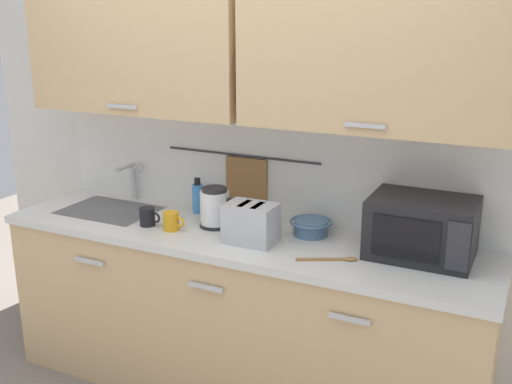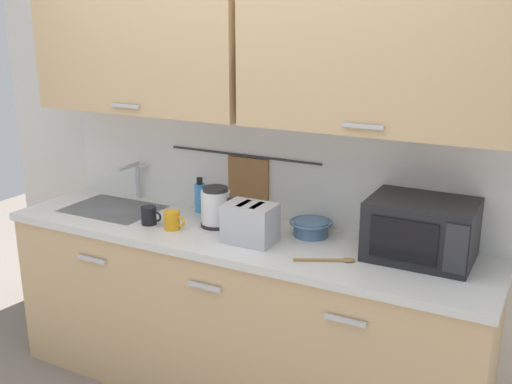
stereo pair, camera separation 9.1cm
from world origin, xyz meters
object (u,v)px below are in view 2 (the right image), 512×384
at_px(toaster, 250,223).
at_px(mug_near_sink, 149,216).
at_px(microwave, 421,230).
at_px(electric_kettle, 216,207).
at_px(mixing_bowl, 311,227).
at_px(dish_soap_bottle, 200,197).
at_px(wooden_spoon, 332,260).
at_px(mug_by_kettle, 172,220).

bearing_deg(toaster, mug_near_sink, -177.84).
height_order(microwave, electric_kettle, microwave).
distance_m(electric_kettle, mixing_bowl, 0.50).
height_order(dish_soap_bottle, wooden_spoon, dish_soap_bottle).
height_order(electric_kettle, mug_near_sink, electric_kettle).
bearing_deg(mug_near_sink, microwave, 8.54).
bearing_deg(mug_by_kettle, microwave, 9.87).
bearing_deg(mixing_bowl, microwave, -3.78).
relative_size(electric_kettle, wooden_spoon, 0.88).
bearing_deg(toaster, mug_by_kettle, -176.34).
bearing_deg(toaster, wooden_spoon, -5.33).
xyz_separation_m(mug_by_kettle, wooden_spoon, (0.87, -0.01, -0.04)).
distance_m(electric_kettle, mug_near_sink, 0.36).
height_order(microwave, mug_by_kettle, microwave).
xyz_separation_m(mug_near_sink, mug_by_kettle, (0.15, -0.01, 0.00)).
relative_size(mug_near_sink, wooden_spoon, 0.46).
bearing_deg(mug_near_sink, dish_soap_bottle, 67.82).
distance_m(dish_soap_bottle, mug_near_sink, 0.32).
distance_m(mug_near_sink, wooden_spoon, 1.02).
relative_size(toaster, wooden_spoon, 0.99).
height_order(mug_near_sink, mixing_bowl, mug_near_sink).
height_order(microwave, dish_soap_bottle, microwave).
relative_size(electric_kettle, toaster, 0.89).
distance_m(electric_kettle, wooden_spoon, 0.72).
bearing_deg(electric_kettle, mixing_bowl, 11.44).
xyz_separation_m(mixing_bowl, mug_by_kettle, (-0.66, -0.24, 0.00)).
xyz_separation_m(dish_soap_bottle, toaster, (0.46, -0.28, 0.01)).
bearing_deg(microwave, toaster, -166.69).
height_order(microwave, mixing_bowl, microwave).
bearing_deg(mixing_bowl, wooden_spoon, -50.55).
distance_m(electric_kettle, mug_by_kettle, 0.23).
bearing_deg(wooden_spoon, mug_near_sink, 178.96).
distance_m(mug_near_sink, toaster, 0.59).
xyz_separation_m(dish_soap_bottle, mug_by_kettle, (0.03, -0.30, -0.04)).
relative_size(dish_soap_bottle, wooden_spoon, 0.76).
distance_m(microwave, mug_near_sink, 1.37).
xyz_separation_m(microwave, wooden_spoon, (-0.33, -0.22, -0.13)).
height_order(microwave, mug_near_sink, microwave).
bearing_deg(toaster, dish_soap_bottle, 149.31).
bearing_deg(mug_near_sink, mixing_bowl, 16.44).
xyz_separation_m(microwave, dish_soap_bottle, (-1.23, 0.09, -0.05)).
bearing_deg(mixing_bowl, dish_soap_bottle, 175.09).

